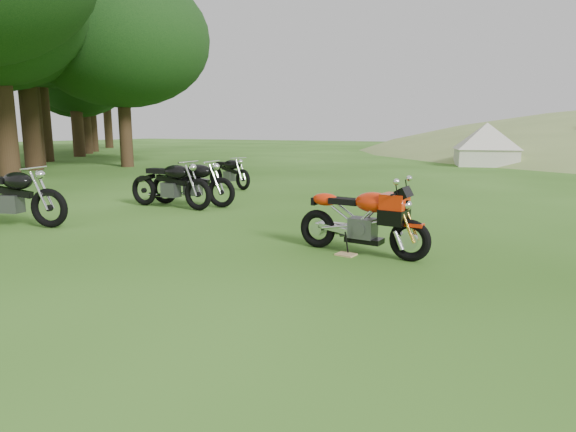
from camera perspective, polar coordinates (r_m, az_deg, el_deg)
The scene contains 9 objects.
ground at distance 5.79m, azimuth -1.37°, elevation -6.67°, with size 120.00×120.00×0.00m, color #244F11.
treeline at distance 30.21m, azimuth -20.84°, elevation 6.41°, with size 28.00×32.00×14.00m, color black, non-canonical shape.
sport_motorcycle at distance 6.58m, azimuth 8.74°, elevation 0.17°, with size 1.82×0.46×1.09m, color red, non-canonical shape.
plywood_board at distance 6.59m, azimuth 6.88°, elevation -4.54°, with size 0.25×0.20×0.02m, color tan.
vintage_moto_a at distance 9.67m, azimuth -30.21°, elevation 2.19°, with size 2.14×0.49×1.12m, color black, non-canonical shape.
vintage_moto_b at distance 10.66m, azimuth -13.84°, elevation 3.85°, with size 2.09×0.48×1.10m, color black, non-canonical shape.
vintage_moto_c at distance 10.87m, azimuth -11.33°, elevation 4.02°, with size 2.06×0.48×1.08m, color black, non-canonical shape.
vintage_moto_d at distance 14.01m, azimuth -7.03°, elevation 5.26°, with size 1.83×0.42×0.96m, color black, non-canonical shape.
tent_left at distance 24.38m, azimuth 22.43°, elevation 8.15°, with size 2.55×2.55×2.21m, color beige, non-canonical shape.
Camera 1 is at (2.74, -4.82, 1.69)m, focal length 30.00 mm.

